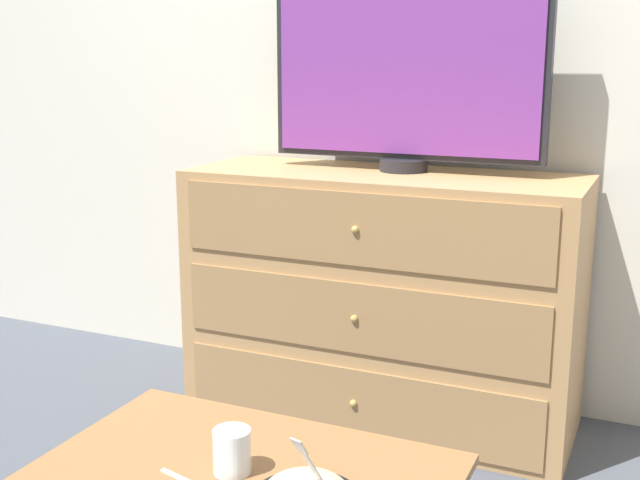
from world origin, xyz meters
The scene contains 5 objects.
ground_plane centered at (0.00, 0.00, 0.00)m, with size 12.00×12.00×0.00m, color #474C56.
wall_back centered at (0.00, 0.03, 1.30)m, with size 12.00×0.05×2.60m.
dresser centered at (0.02, -0.27, 0.42)m, with size 1.29×0.50×0.84m.
tv centered at (0.07, -0.20, 1.19)m, with size 0.91×0.16×0.68m.
drink_cup centered at (0.13, -1.44, 0.43)m, with size 0.08×0.08×0.09m.
Camera 1 is at (0.89, -2.71, 1.21)m, focal length 45.00 mm.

